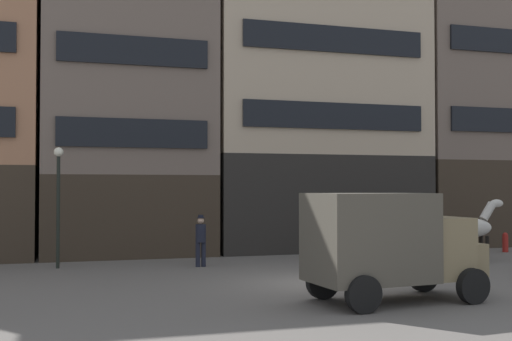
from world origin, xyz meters
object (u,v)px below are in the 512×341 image
object	(u,v)px
draft_horse	(474,227)
pedestrian_officer	(201,238)
cargo_wagon	(403,232)
streetlamp_curbside	(58,190)
fire_hydrant_curbside	(505,242)
delivery_truck_far	(390,243)

from	to	relation	value
draft_horse	pedestrian_officer	world-z (taller)	draft_horse
pedestrian_officer	cargo_wagon	bearing A→B (deg)	-11.44
draft_horse	streetlamp_curbside	world-z (taller)	streetlamp_curbside
pedestrian_officer	fire_hydrant_curbside	xyz separation A→B (m)	(13.37, 1.09, -0.55)
draft_horse	pedestrian_officer	distance (m)	10.11
cargo_wagon	pedestrian_officer	xyz separation A→B (m)	(-7.06, 1.43, -0.17)
cargo_wagon	delivery_truck_far	world-z (taller)	delivery_truck_far
cargo_wagon	pedestrian_officer	world-z (taller)	cargo_wagon
cargo_wagon	streetlamp_curbside	size ratio (longest dim) A/B	0.71
fire_hydrant_curbside	pedestrian_officer	bearing A→B (deg)	-175.34
delivery_truck_far	fire_hydrant_curbside	bearing A→B (deg)	40.80
cargo_wagon	delivery_truck_far	size ratio (longest dim) A/B	0.65
draft_horse	fire_hydrant_curbside	world-z (taller)	draft_horse
cargo_wagon	draft_horse	distance (m)	2.95
cargo_wagon	draft_horse	world-z (taller)	draft_horse
fire_hydrant_curbside	cargo_wagon	bearing A→B (deg)	-158.25
draft_horse	delivery_truck_far	world-z (taller)	delivery_truck_far
pedestrian_officer	fire_hydrant_curbside	bearing A→B (deg)	4.66
cargo_wagon	draft_horse	bearing A→B (deg)	0.02
cargo_wagon	draft_horse	size ratio (longest dim) A/B	1.25
delivery_truck_far	pedestrian_officer	xyz separation A→B (m)	(-3.06, 7.81, -0.44)
delivery_truck_far	streetlamp_curbside	distance (m)	11.81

